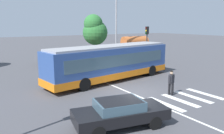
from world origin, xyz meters
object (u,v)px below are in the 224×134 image
Objects in this scene: parked_car_black at (50,59)px; background_tree_right at (95,30)px; parked_car_red at (90,55)px; pedestrian_crossing_street at (171,81)px; twin_arm_street_lamp at (116,18)px; bus_stop_shelter at (135,42)px; traffic_light_far_corner at (147,39)px; city_transit_bus at (111,62)px; foreground_sedan at (120,112)px; parked_car_white at (72,57)px.

background_tree_right is (8.16, 3.91, 3.20)m from parked_car_black.
pedestrian_crossing_street is at bearing -96.75° from parked_car_red.
parked_car_red is at bearing -127.49° from background_tree_right.
twin_arm_street_lamp is (3.58, 12.34, 4.63)m from pedestrian_crossing_street.
bus_stop_shelter is 0.41× the size of twin_arm_street_lamp.
parked_car_black is 1.02× the size of traffic_light_far_corner.
city_transit_bus is at bearing -151.56° from traffic_light_far_corner.
twin_arm_street_lamp is at bearing 57.21° from foreground_sedan.
background_tree_right is (-2.87, 6.10, 1.55)m from bus_stop_shelter.
bus_stop_shelter is (11.02, -2.19, 1.65)m from parked_car_black.
background_tree_right is at bearing 25.64° from parked_car_black.
city_transit_bus is 1.36× the size of twin_arm_street_lamp.
foreground_sedan and parked_car_red have the same top height.
twin_arm_street_lamp reaches higher than parked_car_red.
city_transit_bus is 1.98× the size of background_tree_right.
pedestrian_crossing_street is at bearing -77.48° from city_transit_bus.
traffic_light_far_corner is at bearing -40.27° from parked_car_white.
city_transit_bus is 9.10m from twin_arm_street_lamp.
parked_car_red is 1.23× the size of bus_stop_shelter.
parked_car_red is at bearing 124.21° from traffic_light_far_corner.
parked_car_red is 5.46m from background_tree_right.
bus_stop_shelter reaches higher than pedestrian_crossing_street.
bus_stop_shelter is (8.25, -2.15, 1.65)m from parked_car_white.
background_tree_right is (5.90, 14.04, 2.37)m from city_transit_bus.
parked_car_black is at bearing -175.77° from parked_car_red.
foreground_sedan is at bearing -97.15° from parked_car_black.
traffic_light_far_corner reaches higher than parked_car_white.
twin_arm_street_lamp is at bearing 73.85° from pedestrian_crossing_street.
pedestrian_crossing_street is at bearing 20.94° from foreground_sedan.
foreground_sedan and parked_car_black have the same top height.
twin_arm_street_lamp reaches higher than bus_stop_shelter.
pedestrian_crossing_street is 15.88m from parked_car_white.
twin_arm_street_lamp reaches higher than background_tree_right.
pedestrian_crossing_street reaches higher than foreground_sedan.
bus_stop_shelter is (7.49, 13.71, 1.45)m from pedestrian_crossing_street.
background_tree_right is at bearing 82.02° from twin_arm_street_lamp.
parked_car_black is (2.27, 18.12, 0.00)m from foreground_sedan.
traffic_light_far_corner is 4.46m from twin_arm_street_lamp.
background_tree_right reaches higher than foreground_sedan.
parked_car_white is 1.24× the size of bus_stop_shelter.
city_transit_bus reaches higher than parked_car_white.
parked_car_white is at bearing 141.00° from twin_arm_street_lamp.
twin_arm_street_lamp is (7.11, -3.55, 4.84)m from parked_car_black.
traffic_light_far_corner is 10.11m from background_tree_right.
foreground_sedan is 1.03× the size of parked_car_red.
twin_arm_street_lamp is 7.71m from background_tree_right.
city_transit_bus is 9.22m from foreground_sedan.
parked_car_white is at bearing 139.73° from traffic_light_far_corner.
parked_car_red is at bearing 9.28° from parked_car_white.
parked_car_white and parked_car_red have the same top height.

